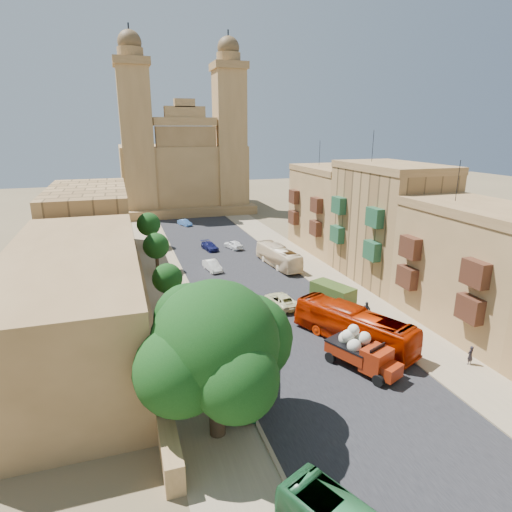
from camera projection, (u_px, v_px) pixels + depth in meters
ground at (393, 444)px, 24.83m from camera, size 260.00×260.00×0.00m
road_surface at (246, 278)px, 52.18m from camera, size 14.00×140.00×0.01m
sidewalk_east at (317, 271)px, 54.97m from camera, size 5.00×140.00×0.01m
sidewalk_west at (167, 287)px, 49.39m from camera, size 5.00×140.00×0.01m
kerb_east at (299, 272)px, 54.22m from camera, size 0.25×140.00×0.12m
kerb_west at (189, 284)px, 50.11m from camera, size 0.25×140.00×0.12m
townhouse_b at (479, 268)px, 37.92m from camera, size 9.00×14.00×14.90m
townhouse_c at (387, 223)px, 50.33m from camera, size 9.00×14.00×17.40m
townhouse_d at (331, 209)px, 63.31m from camera, size 9.00×14.00×15.90m
west_wall at (146, 318)px, 39.14m from camera, size 1.00×40.00×1.80m
west_building_low at (76, 300)px, 34.75m from camera, size 10.00×28.00×8.40m
west_building_mid at (90, 225)px, 58.23m from camera, size 10.00×22.00×10.00m
church at (183, 167)px, 93.80m from camera, size 28.00×22.50×36.30m
ficus_tree at (217, 348)px, 24.08m from camera, size 9.64×8.87×9.64m
street_tree_a at (186, 324)px, 31.80m from camera, size 3.49×3.49×5.37m
street_tree_b at (167, 278)px, 42.88m from camera, size 3.04×3.04×4.68m
street_tree_c at (156, 246)px, 53.75m from camera, size 3.29×3.29×5.06m
street_tree_d at (149, 224)px, 64.62m from camera, size 3.55×3.55×5.45m
red_truck at (362, 351)px, 32.12m from camera, size 4.22×6.09×3.38m
olive_pickup at (333, 294)px, 44.70m from camera, size 3.62×5.19×1.97m
bus_green_north at (244, 363)px, 30.66m from camera, size 6.06×10.44×2.86m
bus_red_east at (354, 326)px, 36.07m from camera, size 7.04×11.24×3.11m
bus_cream_east at (278, 256)px, 56.56m from camera, size 3.24×9.73×2.66m
car_blue_a at (244, 313)px, 40.89m from camera, size 2.10×3.66×1.17m
car_white_a at (212, 266)px, 54.94m from camera, size 1.98×4.13×1.31m
car_cream at (281, 300)px, 43.80m from camera, size 2.78×5.03×1.33m
car_dkblue at (210, 246)px, 64.31m from camera, size 2.35×4.25×1.17m
car_white_b at (234, 245)px, 64.94m from camera, size 2.60×4.08×1.29m
car_blue_b at (185, 223)px, 80.42m from camera, size 2.48×3.64×1.14m
pedestrian_a at (470, 355)px, 32.99m from camera, size 0.62×0.47×1.55m
pedestrian_c at (366, 311)px, 40.56m from camera, size 0.82×1.20×1.89m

